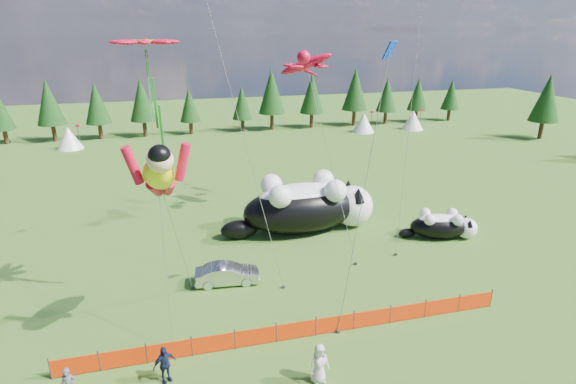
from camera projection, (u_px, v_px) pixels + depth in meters
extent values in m
plane|color=#14370A|center=(282.00, 305.00, 24.77)|extent=(160.00, 160.00, 0.00)
cylinder|color=#262626|center=(50.00, 369.00, 19.30)|extent=(0.06, 0.06, 1.10)
cylinder|color=#262626|center=(99.00, 361.00, 19.76)|extent=(0.06, 0.06, 1.10)
cylinder|color=#262626|center=(147.00, 353.00, 20.22)|extent=(0.06, 0.06, 1.10)
cylinder|color=#262626|center=(192.00, 346.00, 20.69)|extent=(0.06, 0.06, 1.10)
cylinder|color=#262626|center=(235.00, 339.00, 21.15)|extent=(0.06, 0.06, 1.10)
cylinder|color=#262626|center=(276.00, 333.00, 21.61)|extent=(0.06, 0.06, 1.10)
cylinder|color=#262626|center=(316.00, 326.00, 22.08)|extent=(0.06, 0.06, 1.10)
cylinder|color=#262626|center=(354.00, 320.00, 22.54)|extent=(0.06, 0.06, 1.10)
cylinder|color=#262626|center=(390.00, 314.00, 23.00)|extent=(0.06, 0.06, 1.10)
cylinder|color=#262626|center=(425.00, 309.00, 23.47)|extent=(0.06, 0.06, 1.10)
cylinder|color=#262626|center=(459.00, 303.00, 23.93)|extent=(0.06, 0.06, 1.10)
cylinder|color=#262626|center=(491.00, 298.00, 24.39)|extent=(0.06, 0.06, 1.10)
cube|color=#EE3005|center=(75.00, 366.00, 19.54)|extent=(2.00, 0.04, 0.90)
cube|color=#EE3005|center=(123.00, 358.00, 20.01)|extent=(2.00, 0.04, 0.90)
cube|color=#EE3005|center=(169.00, 351.00, 20.47)|extent=(2.00, 0.04, 0.90)
cube|color=#EE3005|center=(214.00, 343.00, 20.94)|extent=(2.00, 0.04, 0.90)
cube|color=#EE3005|center=(256.00, 337.00, 21.40)|extent=(2.00, 0.04, 0.90)
cube|color=#EE3005|center=(296.00, 330.00, 21.86)|extent=(2.00, 0.04, 0.90)
cube|color=#EE3005|center=(335.00, 324.00, 22.33)|extent=(2.00, 0.04, 0.90)
cube|color=#EE3005|center=(372.00, 318.00, 22.79)|extent=(2.00, 0.04, 0.90)
cube|color=#EE3005|center=(408.00, 312.00, 23.25)|extent=(2.00, 0.04, 0.90)
cube|color=#EE3005|center=(442.00, 307.00, 23.72)|extent=(2.00, 0.04, 0.90)
cube|color=#EE3005|center=(475.00, 301.00, 24.18)|extent=(2.00, 0.04, 0.90)
ellipsoid|color=black|center=(301.00, 209.00, 33.26)|extent=(8.90, 4.35, 3.52)
ellipsoid|color=white|center=(301.00, 198.00, 32.96)|extent=(6.72, 3.12, 2.15)
sphere|color=white|center=(352.00, 206.00, 34.38)|extent=(3.12, 3.12, 3.12)
sphere|color=#CF505A|center=(368.00, 204.00, 34.72)|extent=(0.44, 0.44, 0.44)
ellipsoid|color=black|center=(239.00, 230.00, 32.41)|extent=(2.77, 1.45, 1.37)
cone|color=black|center=(358.00, 195.00, 33.11)|extent=(1.09, 1.09, 1.09)
cone|color=black|center=(348.00, 187.00, 34.80)|extent=(1.09, 1.09, 1.09)
sphere|color=white|center=(323.00, 180.00, 34.39)|extent=(1.64, 1.64, 1.64)
sphere|color=white|center=(336.00, 191.00, 32.10)|extent=(1.64, 1.64, 1.64)
sphere|color=white|center=(271.00, 185.00, 33.33)|extent=(1.64, 1.64, 1.64)
sphere|color=white|center=(280.00, 196.00, 31.04)|extent=(1.64, 1.64, 1.64)
ellipsoid|color=black|center=(439.00, 227.00, 32.49)|extent=(4.60, 3.04, 1.69)
ellipsoid|color=white|center=(440.00, 221.00, 32.34)|extent=(3.46, 2.22, 1.03)
sphere|color=white|center=(466.00, 228.00, 32.48)|extent=(1.50, 1.50, 1.50)
sphere|color=#CF505A|center=(475.00, 228.00, 32.46)|extent=(0.21, 0.21, 0.21)
ellipsoid|color=black|center=(407.00, 233.00, 32.71)|extent=(1.44, 0.99, 0.66)
cone|color=black|center=(470.00, 223.00, 31.85)|extent=(0.53, 0.53, 0.53)
cone|color=black|center=(465.00, 218.00, 32.69)|extent=(0.53, 0.53, 0.53)
sphere|color=white|center=(452.00, 213.00, 32.77)|extent=(0.79, 0.79, 0.79)
sphere|color=white|center=(458.00, 220.00, 31.62)|extent=(0.79, 0.79, 0.79)
sphere|color=white|center=(425.00, 213.00, 32.81)|extent=(0.79, 0.79, 0.79)
sphere|color=white|center=(430.00, 220.00, 31.66)|extent=(0.79, 0.79, 0.79)
imported|color=silver|center=(227.00, 274.00, 26.64)|extent=(3.90, 1.66, 1.25)
imported|color=#141A39|center=(165.00, 364.00, 19.10)|extent=(1.15, 0.92, 1.74)
imported|color=beige|center=(319.00, 364.00, 19.05)|extent=(1.00, 0.74, 1.86)
cylinder|color=#595959|center=(179.00, 240.00, 22.39)|extent=(0.03, 0.03, 9.84)
cube|color=#262626|center=(192.00, 288.00, 26.21)|extent=(0.15, 0.15, 0.16)
cylinder|color=#595959|center=(329.00, 157.00, 30.80)|extent=(0.03, 0.03, 14.71)
cube|color=#262626|center=(356.00, 264.00, 28.93)|extent=(0.15, 0.15, 0.16)
cylinder|color=#595959|center=(160.00, 203.00, 20.14)|extent=(0.03, 0.03, 13.91)
cube|color=#262626|center=(173.00, 348.00, 21.25)|extent=(0.15, 0.15, 0.16)
cube|color=#188720|center=(151.00, 104.00, 19.95)|extent=(0.21, 0.21, 4.60)
cylinder|color=#595959|center=(242.00, 131.00, 24.33)|extent=(0.03, 0.03, 18.65)
cube|color=#262626|center=(283.00, 287.00, 26.32)|extent=(0.15, 0.15, 0.16)
cylinder|color=#595959|center=(415.00, 71.00, 29.73)|extent=(0.03, 0.03, 24.39)
cube|color=#262626|center=(396.00, 254.00, 30.11)|extent=(0.15, 0.15, 0.16)
cylinder|color=#595959|center=(362.00, 202.00, 20.75)|extent=(0.03, 0.03, 13.49)
cube|color=#262626|center=(338.00, 331.00, 22.44)|extent=(0.15, 0.15, 0.16)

